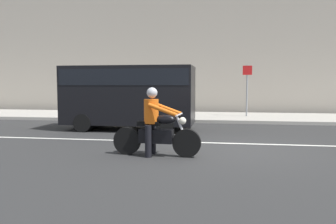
# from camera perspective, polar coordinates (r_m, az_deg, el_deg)

# --- Properties ---
(ground_plane) EXTENTS (80.00, 80.00, 0.00)m
(ground_plane) POSITION_cam_1_polar(r_m,az_deg,el_deg) (8.83, 11.44, -6.27)
(ground_plane) COLOR #2B2B2B
(sidewalk_slab) EXTENTS (40.00, 4.40, 0.14)m
(sidewalk_slab) POSITION_cam_1_polar(r_m,az_deg,el_deg) (16.74, 10.33, -0.87)
(sidewalk_slab) COLOR #A8A399
(sidewalk_slab) RESTS_ON ground_plane
(lane_marking_stripe) EXTENTS (18.00, 0.14, 0.01)m
(lane_marking_stripe) POSITION_cam_1_polar(r_m,az_deg,el_deg) (9.71, 8.60, -5.21)
(lane_marking_stripe) COLOR silver
(lane_marking_stripe) RESTS_ON ground_plane
(motorcycle_with_rider_orange_stripe) EXTENTS (2.09, 0.70, 1.60)m
(motorcycle_with_rider_orange_stripe) POSITION_cam_1_polar(r_m,az_deg,el_deg) (7.82, -2.10, -2.73)
(motorcycle_with_rider_orange_stripe) COLOR black
(motorcycle_with_rider_orange_stripe) RESTS_ON ground_plane
(parked_van_black) EXTENTS (4.70, 1.96, 2.32)m
(parked_van_black) POSITION_cam_1_polar(r_m,az_deg,el_deg) (12.44, -6.56, 3.18)
(parked_van_black) COLOR black
(parked_van_black) RESTS_ON ground_plane
(street_sign_post) EXTENTS (0.44, 0.08, 2.46)m
(street_sign_post) POSITION_cam_1_polar(r_m,az_deg,el_deg) (16.63, 13.27, 4.44)
(street_sign_post) COLOR gray
(street_sign_post) RESTS_ON sidewalk_slab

